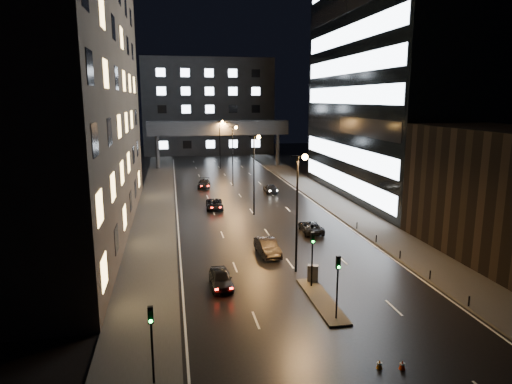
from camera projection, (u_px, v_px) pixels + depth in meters
ground at (240, 196)px, 70.03m from camera, size 160.00×160.00×0.00m
sidewalk_left at (156, 206)px, 62.95m from camera, size 5.00×110.00×0.15m
sidewalk_right at (328, 199)px, 67.46m from camera, size 5.00×110.00×0.15m
building_left at (45, 45)px, 46.56m from camera, size 15.00×48.00×40.00m
building_right_low at (501, 192)px, 42.59m from camera, size 10.00×18.00×12.00m
building_right_glass at (413, 43)px, 66.18m from camera, size 20.00×36.00×45.00m
building_far at (208, 107)px, 123.38m from camera, size 34.00×14.00×25.00m
skybridge at (219, 129)px, 97.25m from camera, size 30.00×3.00×10.00m
median_island at (322, 300)px, 33.48m from camera, size 1.60×8.00×0.15m
traffic_signal_near at (312, 250)px, 35.28m from camera, size 0.28×0.34×4.40m
traffic_signal_far at (338, 277)px, 29.98m from camera, size 0.28×0.34×4.40m
traffic_signal_corner at (151, 333)px, 23.07m from camera, size 0.28×0.34×4.40m
bollard_row at (414, 265)px, 39.53m from camera, size 0.12×25.12×0.90m
streetlight_near at (299, 198)px, 37.95m from camera, size 1.45×0.50×10.15m
streetlight_mid_a at (255, 164)px, 57.20m from camera, size 1.45×0.50×10.15m
streetlight_mid_b at (234, 148)px, 76.46m from camera, size 1.45×0.50×10.15m
streetlight_far at (221, 138)px, 95.72m from camera, size 1.45×0.50×10.15m
car_away_a at (221, 278)px, 35.91m from camera, size 1.73×4.17×1.41m
car_away_b at (267, 247)px, 43.31m from camera, size 1.92×4.77×1.54m
car_away_c at (215, 204)px, 61.31m from camera, size 2.39×4.84×1.32m
car_away_d at (204, 184)px, 75.95m from camera, size 2.56×5.02×1.39m
car_toward_a at (311, 227)px, 50.60m from camera, size 2.28×4.66×1.27m
car_toward_b at (271, 189)px, 72.15m from camera, size 2.07×4.60×1.31m
utility_cabinet at (313, 273)px, 36.73m from camera, size 0.99×0.82×1.33m
cone_a at (380, 364)px, 25.09m from camera, size 0.41×0.41×0.51m
cone_b at (402, 365)px, 25.03m from camera, size 0.46×0.46×0.51m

